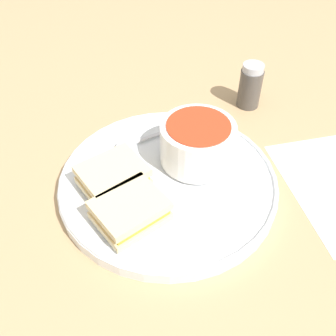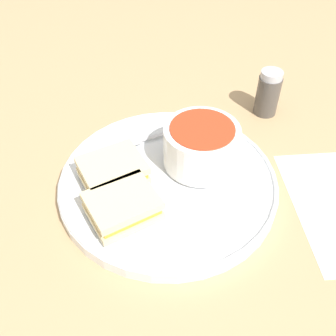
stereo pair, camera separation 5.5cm
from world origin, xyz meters
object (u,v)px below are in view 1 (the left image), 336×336
Objects in this scene: soup_bowl at (198,142)px; salt_shaker at (250,86)px; sandwich_half_near at (113,176)px; sandwich_half_far at (130,211)px; spoon at (131,143)px.

soup_bowl is 1.32× the size of salt_shaker.
sandwich_half_far is at bearing 170.08° from sandwich_half_near.
spoon is (0.08, 0.06, -0.03)m from soup_bowl.
spoon is at bearing -30.64° from sandwich_half_far.
sandwich_half_far is at bearing 106.84° from soup_bowl.
sandwich_half_near is 0.97× the size of sandwich_half_far.
salt_shaker reaches higher than sandwich_half_far.
sandwich_half_near reaches higher than spoon.
soup_bowl is at bearing 114.00° from salt_shaker.
spoon is 1.30× the size of salt_shaker.
sandwich_half_far is 1.10× the size of salt_shaker.
sandwich_half_far is at bearing 64.37° from spoon.
salt_shaker reaches higher than sandwich_half_near.
sandwich_half_near is at bearing 48.44° from spoon.
sandwich_half_near is (-0.06, 0.06, 0.01)m from spoon.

